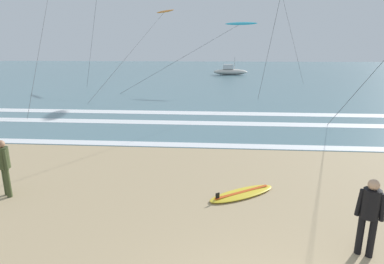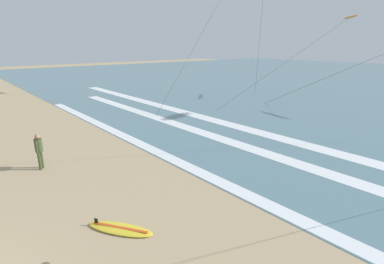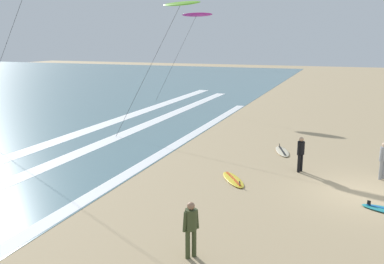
% 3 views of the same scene
% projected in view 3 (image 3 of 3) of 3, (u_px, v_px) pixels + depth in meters
% --- Properties ---
extents(ground_plane, '(160.00, 160.00, 0.00)m').
position_uv_depth(ground_plane, '(365.00, 195.00, 15.63)').
color(ground_plane, tan).
extents(wave_foam_shoreline, '(40.93, 0.65, 0.01)m').
position_uv_depth(wave_foam_shoreline, '(127.00, 174.00, 17.95)').
color(wave_foam_shoreline, white).
rests_on(wave_foam_shoreline, ocean_surface).
extents(wave_foam_mid_break, '(50.54, 0.94, 0.01)m').
position_uv_depth(wave_foam_mid_break, '(85.00, 150.00, 21.86)').
color(wave_foam_mid_break, white).
rests_on(wave_foam_mid_break, ocean_surface).
extents(wave_foam_outer_break, '(59.58, 1.09, 0.01)m').
position_uv_depth(wave_foam_outer_break, '(13.00, 156.00, 20.75)').
color(wave_foam_outer_break, white).
rests_on(wave_foam_outer_break, ocean_surface).
extents(surfer_mid_group, '(0.49, 0.32, 1.60)m').
position_uv_depth(surfer_mid_group, '(301.00, 151.00, 18.15)').
color(surfer_mid_group, black).
rests_on(surfer_mid_group, ground).
extents(surfer_left_far, '(0.46, 0.37, 1.60)m').
position_uv_depth(surfer_left_far, '(383.00, 157.00, 17.20)').
color(surfer_left_far, gray).
rests_on(surfer_left_far, ground).
extents(surfer_background_far, '(0.45, 0.39, 1.60)m').
position_uv_depth(surfer_background_far, '(191.00, 225.00, 10.94)').
color(surfer_background_far, '#384223').
rests_on(surfer_background_far, ground).
extents(surfboard_right_spare, '(2.18, 1.24, 0.25)m').
position_uv_depth(surfboard_right_spare, '(282.00, 151.00, 21.54)').
color(surfboard_right_spare, beige).
rests_on(surfboard_right_spare, ground).
extents(surfboard_left_pile, '(2.08, 1.66, 0.25)m').
position_uv_depth(surfboard_left_pile, '(233.00, 179.00, 17.21)').
color(surfboard_left_pile, yellow).
rests_on(surfboard_left_pile, ground).
extents(kite_lime_mid_center, '(5.36, 4.21, 8.29)m').
position_uv_depth(kite_lime_mid_center, '(181.00, 4.00, 26.34)').
color(kite_lime_mid_center, '#70C628').
rests_on(kite_lime_mid_center, ground).
extents(kite_magenta_far_right, '(1.49, 5.95, 8.18)m').
position_uv_depth(kite_magenta_far_right, '(197.00, 15.00, 36.22)').
color(kite_magenta_far_right, '#CC2384').
rests_on(kite_magenta_far_right, ground).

